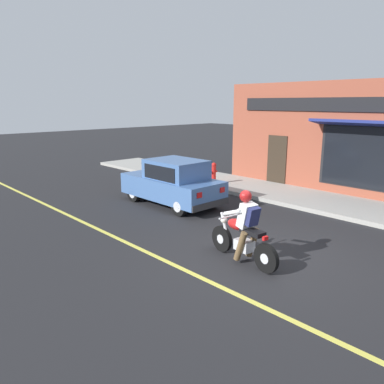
% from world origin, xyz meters
% --- Properties ---
extents(ground_plane, '(80.00, 80.00, 0.00)m').
position_xyz_m(ground_plane, '(0.00, 0.00, 0.00)').
color(ground_plane, black).
extents(sidewalk_curb, '(2.60, 22.00, 0.14)m').
position_xyz_m(sidewalk_curb, '(5.22, 3.00, 0.07)').
color(sidewalk_curb, '#9E9B93').
rests_on(sidewalk_curb, ground).
extents(lane_stripe, '(0.12, 19.80, 0.01)m').
position_xyz_m(lane_stripe, '(-1.80, 3.00, 0.00)').
color(lane_stripe, '#D1C64C').
rests_on(lane_stripe, ground).
extents(storefront_building, '(1.25, 10.83, 4.20)m').
position_xyz_m(storefront_building, '(6.75, 1.05, 2.11)').
color(storefront_building, brown).
rests_on(storefront_building, ground).
extents(motorcycle_with_rider, '(0.63, 2.02, 1.62)m').
position_xyz_m(motorcycle_with_rider, '(-0.56, 0.11, 0.68)').
color(motorcycle_with_rider, black).
rests_on(motorcycle_with_rider, ground).
extents(car_hatchback, '(1.66, 3.79, 1.57)m').
position_xyz_m(car_hatchback, '(1.39, 4.77, 0.77)').
color(car_hatchback, black).
rests_on(car_hatchback, ground).
extents(fire_hydrant, '(0.36, 0.24, 0.88)m').
position_xyz_m(fire_hydrant, '(4.41, 5.70, 0.57)').
color(fire_hydrant, red).
rests_on(fire_hydrant, sidewalk_curb).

